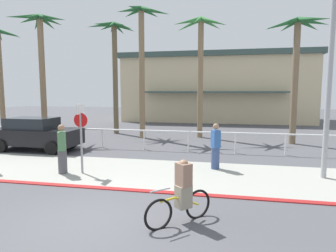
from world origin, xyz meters
TOP-DOWN VIEW (x-y plane):
  - ground_plane at (0.00, 10.00)m, footprint 80.00×80.00m
  - sidewalk_strip at (0.00, 4.20)m, footprint 44.00×4.00m
  - curb_paint at (0.00, 2.20)m, footprint 44.00×0.24m
  - building_backdrop at (1.82, 26.29)m, footprint 19.25×10.01m
  - rail_fence at (-0.00, 8.50)m, footprint 21.04×0.08m
  - stop_sign_bike_lane at (-2.12, 3.63)m, footprint 0.52×0.56m
  - streetlight_curb at (6.41, 4.54)m, footprint 0.24×2.54m
  - palm_tree_0 at (-13.70, 13.27)m, footprint 3.19×2.97m
  - palm_tree_1 at (-8.43, 10.67)m, footprint 3.28×3.13m
  - palm_tree_2 at (-4.89, 13.92)m, footprint 3.18×3.34m
  - palm_tree_3 at (-2.34, 12.24)m, footprint 3.37×3.12m
  - palm_tree_4 at (1.27, 13.30)m, footprint 3.45×3.11m
  - palm_tree_5 at (6.81, 11.87)m, footprint 3.46×3.48m
  - car_black_1 at (-6.56, 7.18)m, footprint 4.40×2.02m
  - cyclist_yellow_0 at (2.09, 0.32)m, footprint 1.34×1.32m
  - pedestrian_0 at (-2.82, 3.47)m, footprint 0.43×0.47m
  - pedestrian_1 at (2.65, 5.23)m, footprint 0.42×0.47m

SIDE VIEW (x-z plane):
  - ground_plane at x=0.00m, z-range 0.00..0.00m
  - sidewalk_strip at x=0.00m, z-range 0.00..0.02m
  - curb_paint at x=0.00m, z-range 0.00..0.03m
  - cyclist_yellow_0 at x=2.09m, z-range -0.06..1.44m
  - rail_fence at x=0.00m, z-range 0.32..1.36m
  - pedestrian_1 at x=2.65m, z-range -0.06..1.74m
  - pedestrian_0 at x=-2.82m, z-range -0.06..1.77m
  - car_black_1 at x=-6.56m, z-range 0.03..1.72m
  - stop_sign_bike_lane at x=-2.12m, z-range 0.40..2.96m
  - building_backdrop at x=1.82m, z-range 0.02..6.89m
  - streetlight_curb at x=6.41m, z-range 0.53..8.03m
  - palm_tree_0 at x=-13.70m, z-range 1.69..9.37m
  - palm_tree_5 at x=6.81m, z-range 2.02..9.18m
  - palm_tree_4 at x=1.27m, z-range 1.91..9.71m
  - palm_tree_1 at x=-8.43m, z-range 1.99..9.77m
  - palm_tree_2 at x=-4.89m, z-range 2.12..10.03m
  - palm_tree_3 at x=-2.34m, z-range 1.96..10.32m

